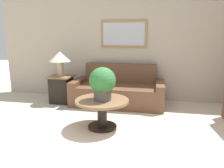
% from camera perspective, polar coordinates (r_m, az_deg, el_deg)
% --- Properties ---
extents(ground_plane, '(20.00, 20.00, 0.00)m').
position_cam_1_polar(ground_plane, '(2.78, 3.86, -20.82)').
color(ground_plane, beige).
extents(wall_back, '(7.24, 0.09, 2.60)m').
position_cam_1_polar(wall_back, '(5.25, 8.25, 9.99)').
color(wall_back, '#B2A893').
rests_on(wall_back, ground_plane).
extents(couch_main, '(2.03, 0.92, 0.89)m').
position_cam_1_polar(couch_main, '(4.93, 1.57, -2.05)').
color(couch_main, brown).
rests_on(couch_main, ground_plane).
extents(coffee_table, '(0.89, 0.89, 0.49)m').
position_cam_1_polar(coffee_table, '(3.67, -2.60, -6.11)').
color(coffee_table, black).
rests_on(coffee_table, ground_plane).
extents(side_table, '(0.52, 0.52, 0.63)m').
position_cam_1_polar(side_table, '(5.20, -13.07, -1.21)').
color(side_table, black).
rests_on(side_table, ground_plane).
extents(table_lamp, '(0.47, 0.47, 0.55)m').
position_cam_1_polar(table_lamp, '(5.08, -13.47, 6.60)').
color(table_lamp, tan).
rests_on(table_lamp, side_table).
extents(potted_plant_on_table, '(0.43, 0.43, 0.54)m').
position_cam_1_polar(potted_plant_on_table, '(3.53, -2.49, 0.36)').
color(potted_plant_on_table, '#4C4742').
rests_on(potted_plant_on_table, coffee_table).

